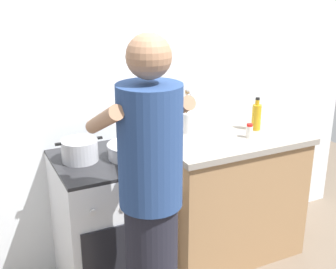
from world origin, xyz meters
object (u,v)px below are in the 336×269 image
object	(u,v)px
stove_range	(109,225)
utensil_crock	(188,120)
mixing_bowl	(130,150)
pot	(80,150)
oil_bottle	(256,116)
person	(151,210)
spice_bottle	(249,131)

from	to	relation	value
stove_range	utensil_crock	size ratio (longest dim) A/B	2.80
stove_range	mixing_bowl	distance (m)	0.52
pot	mixing_bowl	distance (m)	0.29
oil_bottle	person	size ratio (longest dim) A/B	0.14
spice_bottle	pot	bearing A→B (deg)	174.67
mixing_bowl	spice_bottle	size ratio (longest dim) A/B	2.80
stove_range	spice_bottle	distance (m)	1.11
utensil_crock	oil_bottle	xyz separation A→B (m)	(0.46, -0.16, 0.01)
stove_range	person	bearing A→B (deg)	-88.12
stove_range	person	size ratio (longest dim) A/B	0.53
spice_bottle	mixing_bowl	bearing A→B (deg)	178.34
stove_range	utensil_crock	world-z (taller)	utensil_crock
stove_range	person	xyz separation A→B (m)	(0.02, -0.62, 0.41)
pot	spice_bottle	bearing A→B (deg)	-5.33
pot	mixing_bowl	bearing A→B (deg)	-16.05
stove_range	oil_bottle	xyz separation A→B (m)	(1.13, 0.05, 0.55)
oil_bottle	mixing_bowl	bearing A→B (deg)	-174.80
pot	person	xyz separation A→B (m)	(0.16, -0.66, -0.10)
mixing_bowl	person	size ratio (longest dim) A/B	0.16
mixing_bowl	oil_bottle	xyz separation A→B (m)	(0.99, 0.09, 0.05)
oil_bottle	person	world-z (taller)	person
mixing_bowl	utensil_crock	size ratio (longest dim) A/B	0.84
stove_range	mixing_bowl	xyz separation A→B (m)	(0.14, -0.04, 0.50)
mixing_bowl	utensil_crock	world-z (taller)	utensil_crock
oil_bottle	person	distance (m)	1.30
person	utensil_crock	bearing A→B (deg)	51.78
utensil_crock	spice_bottle	size ratio (longest dim) A/B	3.32
mixing_bowl	utensil_crock	bearing A→B (deg)	25.20
oil_bottle	person	xyz separation A→B (m)	(-1.11, -0.67, -0.14)
spice_bottle	oil_bottle	size ratio (longest dim) A/B	0.42
utensil_crock	spice_bottle	world-z (taller)	utensil_crock
pot	person	distance (m)	0.68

